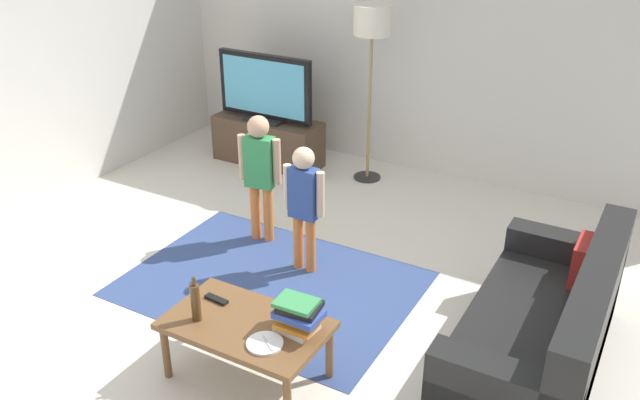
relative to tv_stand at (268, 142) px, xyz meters
name	(u,v)px	position (x,y,z in m)	size (l,w,h in m)	color
ground	(280,311)	(1.61, -2.30, -0.24)	(7.80, 7.80, 0.00)	beige
wall_back	(438,44)	(1.61, 0.70, 1.11)	(6.00, 0.12, 2.70)	silver
area_rug	(271,283)	(1.36, -2.03, -0.24)	(2.20, 1.60, 0.01)	#33477A
tv_stand	(268,142)	(0.00, 0.00, 0.00)	(1.20, 0.44, 0.50)	#4C3828
tv	(265,88)	(0.00, -0.02, 0.60)	(1.10, 0.28, 0.71)	black
couch	(547,336)	(3.44, -2.04, 0.05)	(0.80, 1.80, 0.86)	black
floor_lamp	(372,30)	(1.14, 0.15, 1.30)	(0.36, 0.36, 1.78)	#262626
child_near_tv	(260,167)	(0.90, -1.46, 0.44)	(0.38, 0.18, 1.13)	orange
child_center	(304,198)	(1.48, -1.71, 0.39)	(0.36, 0.17, 1.06)	orange
coffee_table	(246,329)	(1.82, -3.00, 0.13)	(1.00, 0.60, 0.42)	brown
book_stack	(298,316)	(2.14, -2.90, 0.28)	(0.29, 0.24, 0.21)	white
bottle	(196,302)	(1.54, -3.12, 0.31)	(0.06, 0.06, 0.31)	#4C3319
tv_remote	(216,299)	(1.52, -2.90, 0.19)	(0.17, 0.05, 0.02)	black
plate	(265,344)	(2.04, -3.12, 0.18)	(0.22, 0.22, 0.02)	white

